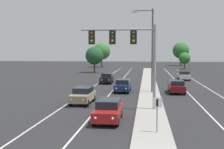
# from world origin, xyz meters

# --- Properties ---
(median_island) EXTENTS (2.40, 110.00, 0.15)m
(median_island) POSITION_xyz_m (0.00, 18.00, 0.07)
(median_island) COLOR #9E9B93
(median_island) RESTS_ON ground
(lane_stripe_oncoming_center) EXTENTS (0.14, 100.00, 0.01)m
(lane_stripe_oncoming_center) POSITION_xyz_m (-4.70, 25.00, 0.00)
(lane_stripe_oncoming_center) COLOR silver
(lane_stripe_oncoming_center) RESTS_ON ground
(lane_stripe_receding_center) EXTENTS (0.14, 100.00, 0.01)m
(lane_stripe_receding_center) POSITION_xyz_m (4.70, 25.00, 0.00)
(lane_stripe_receding_center) COLOR silver
(lane_stripe_receding_center) RESTS_ON ground
(edge_stripe_left) EXTENTS (0.14, 100.00, 0.01)m
(edge_stripe_left) POSITION_xyz_m (-8.00, 25.00, 0.00)
(edge_stripe_left) COLOR silver
(edge_stripe_left) RESTS_ON ground
(edge_stripe_right) EXTENTS (0.14, 100.00, 0.01)m
(edge_stripe_right) POSITION_xyz_m (8.00, 25.00, 0.00)
(edge_stripe_right) COLOR silver
(edge_stripe_right) RESTS_ON ground
(overhead_signal_mast) EXTENTS (6.44, 0.44, 7.20)m
(overhead_signal_mast) POSITION_xyz_m (-1.89, 12.69, 5.43)
(overhead_signal_mast) COLOR gray
(overhead_signal_mast) RESTS_ON median_island
(median_sign_post) EXTENTS (0.60, 0.10, 2.20)m
(median_sign_post) POSITION_xyz_m (0.28, 5.32, 1.59)
(median_sign_post) COLOR gray
(median_sign_post) RESTS_ON median_island
(street_lamp_median) EXTENTS (2.58, 0.28, 10.00)m
(street_lamp_median) POSITION_xyz_m (0.07, 23.48, 5.79)
(street_lamp_median) COLOR #4C4C51
(street_lamp_median) RESTS_ON median_island
(car_oncoming_red) EXTENTS (1.82, 4.47, 1.58)m
(car_oncoming_red) POSITION_xyz_m (-3.13, 8.51, 0.82)
(car_oncoming_red) COLOR maroon
(car_oncoming_red) RESTS_ON ground
(car_oncoming_tan) EXTENTS (1.89, 4.50, 1.58)m
(car_oncoming_tan) POSITION_xyz_m (-6.56, 15.60, 0.82)
(car_oncoming_tan) COLOR tan
(car_oncoming_tan) RESTS_ON ground
(car_oncoming_navy) EXTENTS (1.89, 4.50, 1.58)m
(car_oncoming_navy) POSITION_xyz_m (-3.30, 24.07, 0.82)
(car_oncoming_navy) COLOR #141E4C
(car_oncoming_navy) RESTS_ON ground
(car_oncoming_black) EXTENTS (1.92, 4.51, 1.58)m
(car_oncoming_black) POSITION_xyz_m (-6.63, 33.75, 0.82)
(car_oncoming_black) COLOR black
(car_oncoming_black) RESTS_ON ground
(car_receding_darkred) EXTENTS (1.82, 4.47, 1.58)m
(car_receding_darkred) POSITION_xyz_m (3.27, 23.81, 0.82)
(car_receding_darkred) COLOR #5B0F14
(car_receding_darkred) RESTS_ON ground
(car_receding_silver) EXTENTS (1.91, 4.51, 1.58)m
(car_receding_silver) POSITION_xyz_m (6.16, 40.60, 0.82)
(car_receding_silver) COLOR #B7B7BC
(car_receding_silver) RESTS_ON ground
(tree_far_left_c) EXTENTS (4.24, 4.24, 6.13)m
(tree_far_left_c) POSITION_xyz_m (-12.61, 56.27, 4.00)
(tree_far_left_c) COLOR #4C3823
(tree_far_left_c) RESTS_ON ground
(tree_far_left_a) EXTENTS (5.34, 5.34, 7.73)m
(tree_far_left_a) POSITION_xyz_m (-14.41, 79.74, 5.05)
(tree_far_left_a) COLOR #4C3823
(tree_far_left_a) RESTS_ON ground
(tree_far_right_b) EXTENTS (3.26, 3.26, 4.72)m
(tree_far_right_b) POSITION_xyz_m (10.22, 72.56, 3.07)
(tree_far_right_b) COLOR #4C3823
(tree_far_right_b) RESTS_ON ground
(tree_far_right_c) EXTENTS (5.56, 5.56, 8.05)m
(tree_far_right_c) POSITION_xyz_m (11.22, 91.10, 5.26)
(tree_far_right_c) COLOR #4C3823
(tree_far_right_c) RESTS_ON ground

